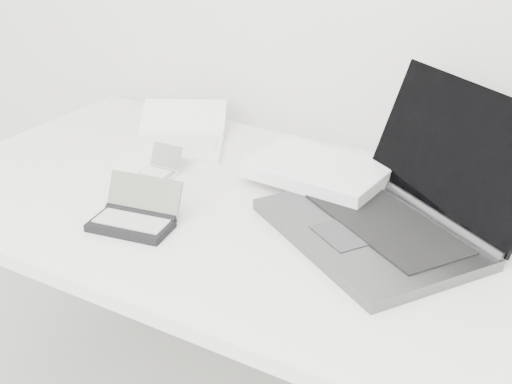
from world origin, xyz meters
The scene contains 5 objects.
desk centered at (0.00, 1.55, 0.68)m, with size 1.60×0.80×0.73m.
laptop_large centered at (0.16, 1.64, 0.77)m, with size 0.65×0.55×0.27m.
netbook_open_white centered at (-0.39, 1.74, 0.75)m, with size 0.33×0.35×0.07m.
pda_silver centered at (-0.33, 1.58, 0.74)m, with size 0.08×0.09×0.06m.
palmtop_charcoal centered at (-0.22, 1.36, 0.75)m, with size 0.18×0.15×0.08m.
Camera 1 is at (0.63, 0.43, 1.41)m, focal length 50.00 mm.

